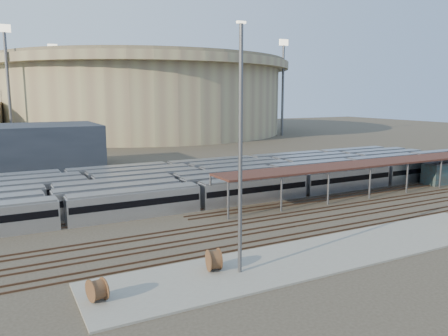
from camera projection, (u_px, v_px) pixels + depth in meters
ground at (283, 214)px, 60.85m from camera, size 420.00×420.00×0.00m
apron at (327, 253)px, 45.44m from camera, size 50.00×9.00×0.20m
subway_trains at (218, 179)px, 76.31m from camera, size 130.19×23.90×3.60m
inspection_shed at (377, 163)px, 73.59m from camera, size 60.30×6.00×5.30m
empty_tracks at (305, 222)px, 56.47m from camera, size 170.00×9.62×0.18m
stadium at (146, 95)px, 191.92m from camera, size 124.00×124.00×32.50m
floodlight_0 at (8, 82)px, 139.86m from camera, size 4.00×1.00×38.40m
floodlight_2 at (283, 85)px, 176.86m from camera, size 4.00×1.00×38.40m
floodlight_3 at (55, 85)px, 192.70m from camera, size 4.00×1.00×38.40m
cable_reel_west at (214, 260)px, 40.60m from camera, size 1.46×2.20×2.03m
cable_reel_east at (97, 290)px, 34.52m from camera, size 1.46×2.05×1.86m
yard_light_pole at (240, 151)px, 38.55m from camera, size 0.80×0.36×22.32m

